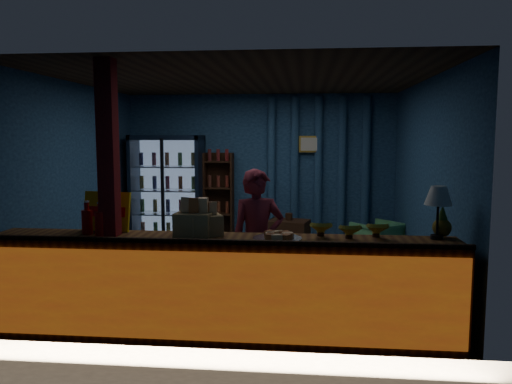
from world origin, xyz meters
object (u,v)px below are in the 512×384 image
at_px(pastry_tray, 277,238).
at_px(table_lamp, 438,198).
at_px(green_chair, 377,240).
at_px(shopkeeper, 257,242).

bearing_deg(pastry_tray, table_lamp, 7.58).
bearing_deg(pastry_tray, green_chair, 67.33).
bearing_deg(green_chair, table_lamp, 51.91).
bearing_deg(pastry_tray, shopkeeper, 109.50).
distance_m(green_chair, pastry_tray, 3.60).
xyz_separation_m(shopkeeper, table_lamp, (1.70, -0.51, 0.56)).
xyz_separation_m(pastry_tray, table_lamp, (1.45, 0.19, 0.36)).
distance_m(shopkeeper, green_chair, 3.06).
bearing_deg(green_chair, pastry_tray, 27.58).
xyz_separation_m(shopkeeper, pastry_tray, (0.25, -0.70, 0.20)).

